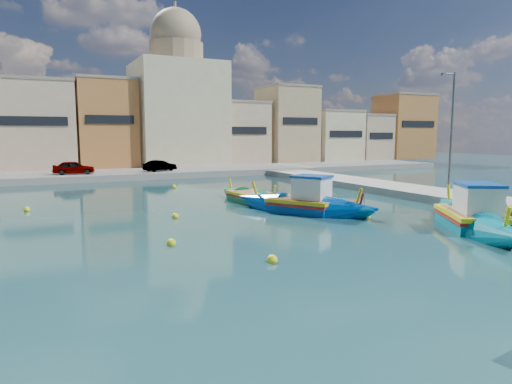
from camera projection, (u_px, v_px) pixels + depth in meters
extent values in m
plane|color=#13393B|center=(228.00, 258.00, 15.86)|extent=(160.00, 160.00, 0.00)
cube|color=gray|center=(102.00, 175.00, 44.35)|extent=(80.00, 8.00, 0.60)
cube|color=tan|center=(34.00, 126.00, 48.14)|extent=(7.88, 7.44, 8.99)
cube|color=gray|center=(31.00, 81.00, 47.55)|extent=(8.04, 7.59, 0.30)
cube|color=black|center=(33.00, 121.00, 44.72)|extent=(6.30, 0.10, 0.90)
cube|color=#B8743A|center=(106.00, 125.00, 50.69)|extent=(6.17, 6.13, 9.43)
cube|color=gray|center=(104.00, 80.00, 50.07)|extent=(6.29, 6.26, 0.30)
cube|color=black|center=(110.00, 119.00, 47.85)|extent=(4.93, 0.10, 0.90)
cube|color=tan|center=(171.00, 139.00, 54.86)|extent=(7.31, 7.69, 6.05)
cube|color=gray|center=(170.00, 113.00, 54.46)|extent=(7.46, 7.85, 0.30)
cube|color=black|center=(180.00, 137.00, 51.35)|extent=(5.85, 0.10, 0.90)
cube|color=tan|center=(232.00, 134.00, 58.07)|extent=(7.54, 7.30, 7.41)
cube|color=gray|center=(232.00, 103.00, 57.58)|extent=(7.69, 7.45, 0.30)
cube|color=black|center=(244.00, 131.00, 54.72)|extent=(6.03, 0.10, 0.90)
cube|color=tan|center=(287.00, 125.00, 61.21)|extent=(6.36, 6.97, 9.63)
cube|color=gray|center=(287.00, 88.00, 60.58)|extent=(6.48, 7.11, 0.30)
cube|color=black|center=(301.00, 121.00, 58.00)|extent=(5.09, 0.10, 0.90)
cube|color=beige|center=(332.00, 136.00, 64.42)|extent=(6.63, 6.70, 6.65)
cube|color=gray|center=(332.00, 111.00, 63.98)|extent=(6.76, 6.83, 0.30)
cube|color=black|center=(346.00, 134.00, 61.35)|extent=(5.30, 0.10, 0.90)
cube|color=tan|center=(364.00, 138.00, 67.47)|extent=(5.08, 7.51, 6.20)
cube|color=gray|center=(365.00, 116.00, 67.05)|extent=(5.18, 7.66, 0.30)
cube|color=black|center=(382.00, 136.00, 64.04)|extent=(4.06, 0.10, 0.90)
cube|color=#B8743A|center=(403.00, 127.00, 69.59)|extent=(7.79, 6.00, 9.33)
cube|color=gray|center=(405.00, 95.00, 68.98)|extent=(7.95, 6.12, 0.30)
cube|color=black|center=(419.00, 124.00, 66.81)|extent=(6.23, 0.10, 0.90)
cube|color=beige|center=(177.00, 115.00, 55.03)|extent=(10.00, 10.00, 12.00)
cylinder|color=#9E8466|center=(176.00, 53.00, 54.12)|extent=(6.40, 6.40, 2.40)
sphere|color=#9E8466|center=(176.00, 34.00, 53.84)|extent=(6.00, 6.00, 6.00)
cylinder|color=#9E8466|center=(175.00, 8.00, 53.47)|extent=(0.30, 0.30, 1.60)
cylinder|color=#595B60|center=(451.00, 138.00, 28.31)|extent=(0.16, 0.16, 8.00)
cylinder|color=#595B60|center=(450.00, 74.00, 27.64)|extent=(1.00, 0.10, 0.10)
cube|color=#595B60|center=(444.00, 74.00, 27.43)|extent=(0.35, 0.15, 0.18)
imported|color=#4C1919|center=(74.00, 168.00, 41.74)|extent=(3.77, 1.88, 1.23)
imported|color=#4C1919|center=(160.00, 166.00, 45.22)|extent=(3.50, 2.16, 1.09)
cube|color=#008098|center=(472.00, 223.00, 20.90)|extent=(4.01, 4.54, 1.11)
cone|color=#008098|center=(450.00, 210.00, 24.13)|extent=(3.83, 4.26, 2.85)
cone|color=#008098|center=(502.00, 238.00, 17.66)|extent=(3.83, 4.26, 2.85)
cube|color=yellow|center=(472.00, 213.00, 20.85)|extent=(4.20, 4.77, 0.20)
cube|color=red|center=(472.00, 217.00, 20.87)|extent=(4.14, 4.66, 0.11)
cube|color=olive|center=(472.00, 211.00, 20.83)|extent=(3.53, 4.06, 0.07)
cylinder|color=yellow|center=(449.00, 196.00, 24.36)|extent=(0.41, 0.53, 1.21)
cylinder|color=yellow|center=(507.00, 221.00, 17.25)|extent=(0.41, 0.53, 1.21)
cube|color=white|center=(478.00, 200.00, 20.19)|extent=(2.40, 2.54, 1.22)
cube|color=#0F47A5|center=(479.00, 185.00, 20.10)|extent=(2.55, 2.71, 0.13)
cube|color=#0045A2|center=(303.00, 208.00, 25.05)|extent=(3.61, 4.05, 1.08)
cone|color=#0045A2|center=(260.00, 203.00, 26.58)|extent=(3.49, 3.85, 2.69)
cone|color=#0045A2|center=(352.00, 212.00, 23.50)|extent=(3.49, 3.85, 2.69)
cube|color=yellow|center=(303.00, 200.00, 24.99)|extent=(3.78, 4.26, 0.19)
cube|color=red|center=(303.00, 204.00, 25.02)|extent=(3.73, 4.16, 0.11)
cube|color=olive|center=(303.00, 199.00, 24.98)|extent=(3.17, 3.62, 0.06)
cylinder|color=yellow|center=(256.00, 191.00, 26.65)|extent=(0.39, 0.51, 1.17)
cylinder|color=yellow|center=(358.00, 199.00, 23.26)|extent=(0.39, 0.51, 1.17)
cube|color=white|center=(312.00, 189.00, 24.64)|extent=(2.19, 2.27, 1.18)
cube|color=#0F47A5|center=(312.00, 177.00, 24.55)|extent=(2.33, 2.42, 0.13)
cube|color=#00649B|center=(325.00, 207.00, 25.58)|extent=(2.14, 3.22, 0.92)
cone|color=#00649B|center=(298.00, 201.00, 27.70)|extent=(2.12, 2.99, 2.32)
cone|color=#00649B|center=(357.00, 213.00, 23.45)|extent=(2.12, 2.99, 2.32)
cube|color=red|center=(325.00, 201.00, 25.53)|extent=(2.23, 3.39, 0.17)
cube|color=#197F33|center=(325.00, 204.00, 25.56)|extent=(2.24, 3.28, 0.09)
cube|color=olive|center=(325.00, 199.00, 25.53)|extent=(1.84, 2.91, 0.06)
cylinder|color=red|center=(296.00, 191.00, 27.84)|extent=(0.17, 0.45, 1.01)
cylinder|color=red|center=(361.00, 202.00, 23.17)|extent=(0.17, 0.45, 1.01)
cube|color=#0B763F|center=(251.00, 199.00, 28.75)|extent=(2.16, 3.01, 0.93)
cone|color=#0B763F|center=(232.00, 194.00, 30.70)|extent=(2.14, 2.83, 2.30)
cone|color=#0B763F|center=(271.00, 203.00, 26.79)|extent=(2.14, 2.83, 2.30)
cube|color=yellow|center=(251.00, 193.00, 28.70)|extent=(2.25, 3.17, 0.17)
cube|color=red|center=(251.00, 196.00, 28.72)|extent=(2.26, 3.07, 0.09)
cube|color=olive|center=(251.00, 192.00, 28.69)|extent=(1.86, 2.72, 0.06)
cylinder|color=yellow|center=(231.00, 185.00, 30.82)|extent=(0.18, 0.45, 1.01)
cylinder|color=yellow|center=(274.00, 193.00, 26.52)|extent=(0.18, 0.45, 1.01)
cone|color=#0039A0|center=(472.00, 214.00, 23.06)|extent=(3.10, 3.53, 2.54)
cylinder|color=red|center=(467.00, 201.00, 23.14)|extent=(0.33, 0.50, 1.11)
sphere|color=#FBFB1A|center=(171.00, 243.00, 17.66)|extent=(0.36, 0.36, 0.36)
sphere|color=#FBFB1A|center=(175.00, 216.00, 23.38)|extent=(0.36, 0.36, 0.36)
sphere|color=#FBFB1A|center=(174.00, 187.00, 36.18)|extent=(0.36, 0.36, 0.36)
sphere|color=#FBFB1A|center=(27.00, 210.00, 25.41)|extent=(0.36, 0.36, 0.36)
sphere|color=#FBFB1A|center=(442.00, 205.00, 26.98)|extent=(0.36, 0.36, 0.36)
sphere|color=#FBFB1A|center=(272.00, 260.00, 15.33)|extent=(0.36, 0.36, 0.36)
sphere|color=#FBFB1A|center=(367.00, 216.00, 23.36)|extent=(0.36, 0.36, 0.36)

